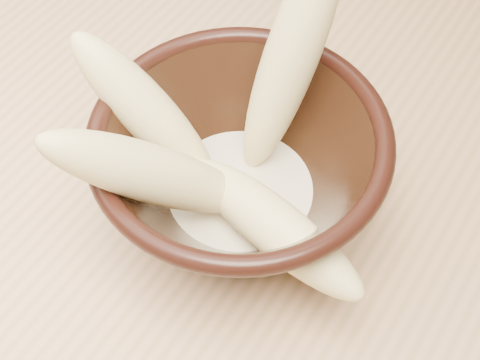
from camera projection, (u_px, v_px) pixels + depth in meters
table at (307, 228)px, 0.62m from camera, size 1.20×0.80×0.75m
bowl at (240, 172)px, 0.48m from camera, size 0.21×0.21×0.11m
milk_puddle at (240, 194)px, 0.50m from camera, size 0.12×0.12×0.02m
banana_upright at (291, 57)px, 0.46m from camera, size 0.06×0.12×0.19m
banana_left at (146, 111)px, 0.47m from camera, size 0.13×0.05×0.13m
banana_across at (273, 225)px, 0.45m from camera, size 0.16×0.07×0.05m
banana_front at (157, 175)px, 0.43m from camera, size 0.13×0.14×0.15m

